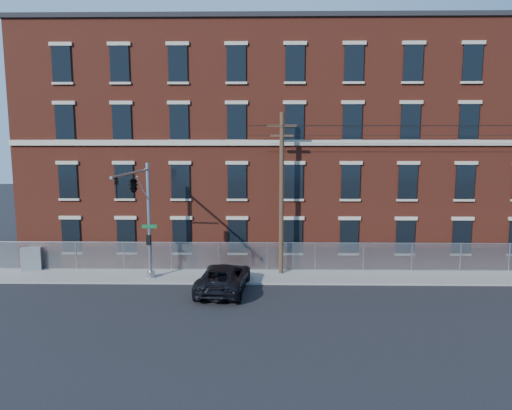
{
  "coord_description": "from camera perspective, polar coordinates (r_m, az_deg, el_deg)",
  "views": [
    {
      "loc": [
        0.86,
        -22.27,
        8.25
      ],
      "look_at": [
        0.45,
        4.0,
        4.68
      ],
      "focal_mm": 31.82,
      "sensor_mm": 36.0,
      "label": 1
    }
  ],
  "objects": [
    {
      "name": "mill_building",
      "position": [
        37.88,
        18.15,
        7.21
      ],
      "size": [
        55.3,
        14.32,
        16.3
      ],
      "color": "maroon",
      "rests_on": "ground"
    },
    {
      "name": "traffic_signal_mast",
      "position": [
        25.56,
        -14.68,
        1.06
      ],
      "size": [
        0.9,
        6.75,
        7.0
      ],
      "color": "#9EA0A5",
      "rests_on": "ground"
    },
    {
      "name": "ground",
      "position": [
        23.77,
        -1.26,
        -12.57
      ],
      "size": [
        140.0,
        140.0,
        0.0
      ],
      "primitive_type": "plane",
      "color": "black",
      "rests_on": "ground"
    },
    {
      "name": "utility_pole_near",
      "position": [
        28.05,
        3.23,
        1.77
      ],
      "size": [
        1.8,
        0.28,
        10.0
      ],
      "color": "#483624",
      "rests_on": "ground"
    },
    {
      "name": "pickup_truck",
      "position": [
        25.92,
        -4.08,
        -9.07
      ],
      "size": [
        3.03,
        5.72,
        1.53
      ],
      "primitive_type": "imported",
      "rotation": [
        0.0,
        0.0,
        3.05
      ],
      "color": "black",
      "rests_on": "ground"
    },
    {
      "name": "utility_cabinet",
      "position": [
        32.83,
        -26.41,
        -6.09
      ],
      "size": [
        1.31,
        0.95,
        1.48
      ],
      "primitive_type": "cube",
      "rotation": [
        0.0,
        0.0,
        0.34
      ],
      "color": "slate",
      "rests_on": "sidewalk"
    },
    {
      "name": "chain_link_fence",
      "position": [
        31.5,
        21.71,
        -6.02
      ],
      "size": [
        59.06,
        0.06,
        1.85
      ],
      "color": "#A5A8AD",
      "rests_on": "ground"
    },
    {
      "name": "sidewalk",
      "position": [
        30.58,
        22.48,
        -8.4
      ],
      "size": [
        65.0,
        3.0,
        0.12
      ],
      "primitive_type": "cube",
      "color": "gray",
      "rests_on": "ground"
    }
  ]
}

